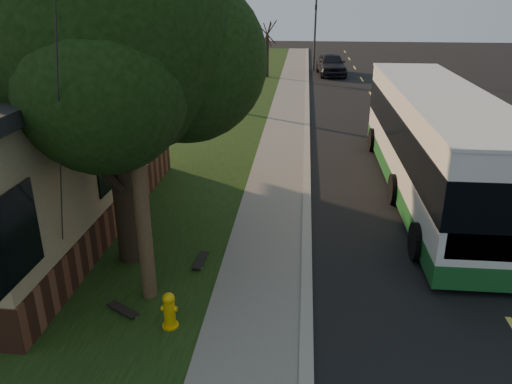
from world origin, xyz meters
TOP-DOWN VIEW (x-y plane):
  - ground at (0.00, 0.00)m, footprint 120.00×120.00m
  - road at (4.00, 10.00)m, footprint 8.00×80.00m
  - curb at (0.00, 10.00)m, footprint 0.25×80.00m
  - sidewalk at (-1.00, 10.00)m, footprint 2.00×80.00m
  - grass_verge at (-4.50, 10.00)m, footprint 5.00×80.00m
  - fire_hydrant at (-2.60, 0.00)m, footprint 0.32×0.32m
  - utility_pole at (-3.31, 0.99)m, footprint 2.86×3.21m
  - leafy_tree at (-4.17, 2.65)m, footprint 6.30×6.00m
  - bare_tree_near at (-3.50, 18.00)m, footprint 1.38×1.21m
  - bare_tree_far at (-3.00, 30.00)m, footprint 1.38×1.21m
  - traffic_signal at (0.50, 34.00)m, footprint 0.18×0.22m
  - transit_bus at (3.90, 7.66)m, footprint 2.80×12.13m
  - skateboard_main at (-2.50, 2.44)m, footprint 0.24×0.85m
  - skateboard_spare at (-3.66, 0.36)m, footprint 0.77×0.58m
  - dumpster at (-8.07, 7.44)m, footprint 1.70×1.39m
  - distant_car at (1.79, 31.83)m, footprint 2.38×5.07m

SIDE VIEW (x-z plane):
  - ground at x=0.00m, z-range 0.00..0.00m
  - road at x=4.00m, z-range 0.00..0.01m
  - grass_verge at x=-4.50m, z-range 0.00..0.07m
  - sidewalk at x=-1.00m, z-range 0.00..0.08m
  - curb at x=0.00m, z-range 0.00..0.12m
  - skateboard_spare at x=-3.66m, z-range 0.09..0.16m
  - skateboard_main at x=-2.50m, z-range 0.09..0.17m
  - fire_hydrant at x=-2.60m, z-range 0.06..0.80m
  - dumpster at x=-8.07m, z-range 0.04..1.47m
  - distant_car at x=1.79m, z-range 0.00..1.68m
  - transit_bus at x=3.90m, z-range 0.11..3.39m
  - bare_tree_far at x=-3.00m, z-range -0.01..4.02m
  - bare_tree_near at x=-3.50m, z-range 0.00..4.30m
  - traffic_signal at x=0.50m, z-range 0.41..5.91m
  - utility_pole at x=-3.31m, z-range 0.10..9.17m
  - leafy_tree at x=-4.17m, z-range 1.27..9.07m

